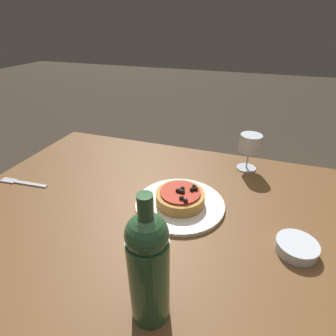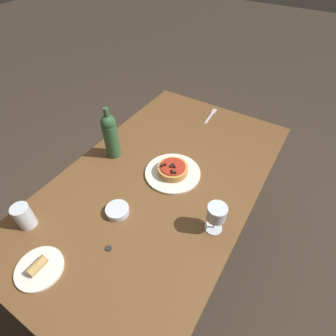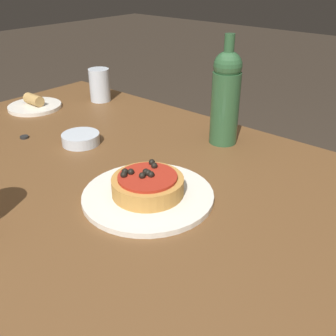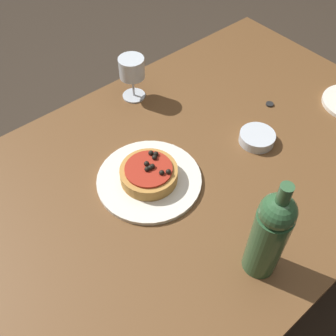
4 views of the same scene
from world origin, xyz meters
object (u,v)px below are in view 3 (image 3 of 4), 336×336
Objects in this scene: wine_bottle at (226,96)px; water_cup at (100,85)px; dinner_plate at (148,196)px; bottle_cap at (24,137)px; side_plate at (35,105)px; pizza at (148,185)px; side_bowl at (81,139)px; dining_table at (139,213)px.

water_cup is (0.53, -0.02, -0.07)m from wine_bottle.
dinner_plate is 11.62× the size of bottle_cap.
side_plate is (0.11, 0.20, -0.05)m from water_cup.
pizza is at bearing 166.32° from side_plate.
pizza is at bearing 165.69° from side_bowl.
wine_bottle is 1.64× the size of side_plate.
side_plate is (0.35, -0.08, -0.00)m from side_bowl.
side_plate reaches higher than side_bowl.
dining_table is 0.38m from wine_bottle.
pizza reaches higher than dining_table.
wine_bottle is 2.81× the size of side_bowl.
dining_table is 0.14m from pizza.
side_bowl is 0.58× the size of side_plate.
side_plate is at bearing 61.99° from water_cup.
dining_table is 0.64m from side_plate.
bottle_cap is (0.15, 0.08, -0.01)m from side_bowl.
dining_table is 0.12m from dinner_plate.
side_bowl is (0.26, -0.05, 0.10)m from dining_table.
water_cup is at bearing -32.53° from dinner_plate.
water_cup is at bearing -75.88° from bottle_cap.
water_cup is 0.64× the size of side_plate.
pizza is at bearing 96.77° from wine_bottle.
side_bowl is 4.28× the size of bottle_cap.
pizza is 0.68m from water_cup.
side_bowl is at bearing -14.29° from dinner_plate.
pizza is 6.32× the size of bottle_cap.
pizza is (0.00, -0.00, 0.03)m from dinner_plate.
dinner_plate is 1.84× the size of pizza.
side_bowl is 0.36m from side_plate.
water_cup reaches higher than pizza.
pizza is at bearing -1.67° from dinner_plate.
pizza is 0.52× the size of wine_bottle.
pizza is 1.34× the size of water_cup.
dinner_plate is 2.46× the size of water_cup.
dinner_plate is 0.03m from pizza.
dining_table is 5.29× the size of wine_bottle.
dinner_plate is 0.96× the size of wine_bottle.
dinner_plate is 0.34m from side_bowl.
pizza is at bearing 179.60° from bottle_cap.
wine_bottle reaches higher than side_bowl.
pizza reaches higher than bottle_cap.
dining_table is at bearing 169.66° from side_bowl.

